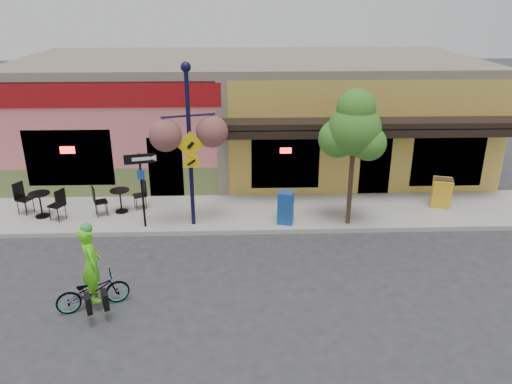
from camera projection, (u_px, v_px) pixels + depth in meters
ground at (255, 242)px, 14.82m from camera, size 90.00×90.00×0.00m
sidewalk at (253, 212)px, 16.66m from camera, size 24.00×3.00×0.15m
curb at (254, 231)px, 15.31m from camera, size 24.00×0.12×0.15m
building at (249, 112)px, 20.96m from camera, size 18.20×8.20×4.50m
bicycle at (93, 291)px, 11.57m from camera, size 1.76×1.19×0.88m
cyclist_rider at (93, 273)px, 11.40m from camera, size 0.66×0.78×1.82m
lamp_post at (190, 147)px, 14.75m from camera, size 1.70×1.05×4.98m
one_way_sign at (142, 191)px, 15.05m from camera, size 0.93×0.40×2.36m
cafe_set_left at (40, 201)px, 15.97m from camera, size 1.98×1.54×1.06m
cafe_set_right at (120, 198)px, 16.34m from camera, size 1.88×1.45×1.01m
newspaper_box_blue at (286, 208)px, 15.53m from camera, size 0.55×0.51×1.04m
newspaper_box_grey at (285, 206)px, 15.87m from camera, size 0.50×0.48×0.86m
street_tree at (352, 158)px, 14.92m from camera, size 1.81×1.81×4.27m
sandwich_board at (442, 195)px, 16.52m from camera, size 0.72×0.61×1.02m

